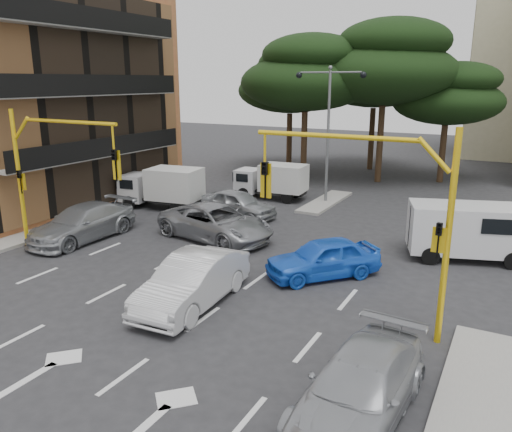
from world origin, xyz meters
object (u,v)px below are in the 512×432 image
at_px(box_truck_b, 271,181).
at_px(car_silver_cross_a, 216,223).
at_px(car_silver_wagon, 83,223).
at_px(signal_mast_right, 383,201).
at_px(car_blue_compact, 323,258).
at_px(van_white, 468,232).
at_px(car_white_hatch, 193,281).
at_px(signal_mast_left, 46,163).
at_px(box_truck_a, 162,188).
at_px(car_silver_parked, 360,387).
at_px(street_lamp_center, 329,111).
at_px(car_silver_cross_b, 238,204).

bearing_deg(box_truck_b, car_silver_cross_a, -174.46).
height_order(car_silver_wagon, car_silver_cross_a, car_silver_cross_a).
height_order(signal_mast_right, car_silver_cross_a, signal_mast_right).
bearing_deg(car_silver_wagon, car_blue_compact, 5.70).
height_order(car_silver_wagon, van_white, van_white).
height_order(car_blue_compact, car_silver_wagon, car_silver_wagon).
bearing_deg(car_blue_compact, car_white_hatch, -81.47).
bearing_deg(van_white, car_blue_compact, -62.19).
relative_size(signal_mast_left, box_truck_a, 1.25).
height_order(car_silver_cross_a, car_silver_parked, car_silver_cross_a).
distance_m(car_white_hatch, car_silver_wagon, 9.15).
distance_m(street_lamp_center, car_silver_cross_b, 7.62).
relative_size(signal_mast_right, car_blue_compact, 1.39).
distance_m(signal_mast_left, car_white_hatch, 8.61).
bearing_deg(car_silver_wagon, signal_mast_right, -7.46).
height_order(street_lamp_center, car_silver_cross_a, street_lamp_center).
distance_m(signal_mast_right, car_silver_cross_a, 10.59).
relative_size(car_white_hatch, car_blue_compact, 1.16).
bearing_deg(box_truck_b, box_truck_a, 134.85).
relative_size(car_silver_cross_a, car_silver_parked, 1.16).
height_order(signal_mast_right, car_white_hatch, signal_mast_right).
relative_size(car_white_hatch, van_white, 1.08).
bearing_deg(van_white, car_silver_wagon, -88.64).
xyz_separation_m(signal_mast_right, signal_mast_left, (-13.61, 0.00, 0.00)).
bearing_deg(van_white, car_silver_cross_a, -93.83).
height_order(signal_mast_right, car_silver_cross_b, signal_mast_right).
distance_m(signal_mast_right, car_white_hatch, 6.56).
bearing_deg(signal_mast_right, car_silver_wagon, 171.70).
height_order(car_blue_compact, van_white, van_white).
distance_m(car_blue_compact, box_truck_a, 13.05).
bearing_deg(car_silver_parked, box_truck_b, 125.37).
relative_size(street_lamp_center, car_silver_wagon, 1.43).
distance_m(car_silver_wagon, car_silver_cross_a, 6.13).
xyz_separation_m(signal_mast_right, car_silver_parked, (0.80, -4.18, -3.17)).
relative_size(street_lamp_center, car_blue_compact, 1.80).
relative_size(signal_mast_left, car_white_hatch, 1.20).
height_order(street_lamp_center, box_truck_a, street_lamp_center).
relative_size(car_silver_parked, van_white, 1.06).
xyz_separation_m(signal_mast_right, box_truck_a, (-14.67, 8.43, -2.71)).
bearing_deg(car_silver_parked, car_blue_compact, 120.00).
bearing_deg(car_silver_cross_a, signal_mast_right, -108.85).
distance_m(car_blue_compact, box_truck_b, 12.82).
bearing_deg(signal_mast_left, van_white, 26.63).
relative_size(car_silver_cross_a, box_truck_b, 1.28).
bearing_deg(box_truck_b, signal_mast_right, -146.69).
bearing_deg(car_silver_wagon, car_silver_parked, -21.81).
bearing_deg(car_blue_compact, car_silver_wagon, -132.89).
bearing_deg(box_truck_a, signal_mast_left, 179.00).
bearing_deg(street_lamp_center, car_silver_cross_b, -120.28).
bearing_deg(signal_mast_left, box_truck_a, 97.16).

